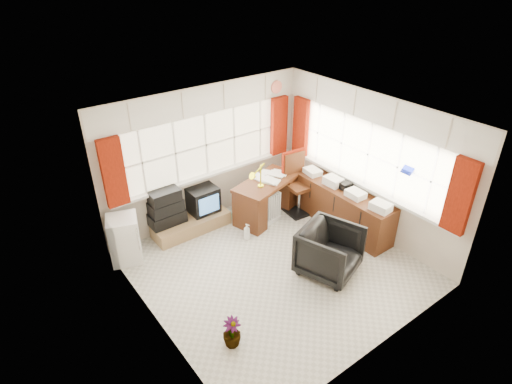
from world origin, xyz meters
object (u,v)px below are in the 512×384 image
at_px(desk, 266,197).
at_px(radiator, 272,211).
at_px(office_chair, 330,251).
at_px(crt_tv, 202,199).
at_px(desk_lamp, 261,170).
at_px(tv_bench, 191,224).
at_px(credenza, 343,207).
at_px(mini_fridge, 125,239).
at_px(task_chair, 296,180).

height_order(desk, radiator, desk).
height_order(office_chair, crt_tv, office_chair).
bearing_deg(desk_lamp, tv_bench, 156.15).
bearing_deg(desk_lamp, credenza, -42.18).
xyz_separation_m(radiator, crt_tv, (-1.02, 0.75, 0.25)).
relative_size(desk_lamp, office_chair, 0.53).
bearing_deg(crt_tv, mini_fridge, -172.61).
bearing_deg(mini_fridge, task_chair, -8.27).
bearing_deg(tv_bench, office_chair, -62.94).
bearing_deg(credenza, mini_fridge, 157.95).
relative_size(crt_tv, mini_fridge, 0.65).
bearing_deg(desk, tv_bench, 162.81).
bearing_deg(task_chair, office_chair, -115.48).
height_order(desk, tv_bench, desk).
bearing_deg(crt_tv, credenza, -39.80).
bearing_deg(tv_bench, task_chair, -15.77).
bearing_deg(office_chair, tv_bench, 98.01).
xyz_separation_m(radiator, mini_fridge, (-2.59, 0.55, 0.17)).
xyz_separation_m(desk, office_chair, (-0.21, -1.86, -0.02)).
relative_size(desk, office_chair, 1.65).
bearing_deg(tv_bench, credenza, -33.70).
relative_size(credenza, crt_tv, 3.82).
distance_m(task_chair, mini_fridge, 3.28).
bearing_deg(crt_tv, desk, -26.99).
distance_m(office_chair, radiator, 1.66).
height_order(task_chair, office_chair, task_chair).
xyz_separation_m(office_chair, radiator, (0.17, 1.64, -0.16)).
bearing_deg(task_chair, mini_fridge, 171.73).
bearing_deg(desk_lamp, mini_fridge, 169.98).
bearing_deg(task_chair, radiator, -172.97).
relative_size(desk, radiator, 2.50).
bearing_deg(office_chair, task_chair, 45.46).
xyz_separation_m(desk, desk_lamp, (-0.20, -0.09, 0.66)).
bearing_deg(crt_tv, desk_lamp, -36.46).
xyz_separation_m(desk_lamp, office_chair, (-0.01, -1.77, -0.68)).
xyz_separation_m(task_chair, tv_bench, (-1.99, 0.56, -0.51)).
bearing_deg(office_chair, desk_lamp, 70.72).
xyz_separation_m(tv_bench, crt_tv, (0.32, 0.11, 0.36)).
xyz_separation_m(task_chair, office_chair, (-0.82, -1.72, -0.24)).
xyz_separation_m(desk_lamp, crt_tv, (-0.85, 0.63, -0.59)).
height_order(desk_lamp, office_chair, desk_lamp).
relative_size(tv_bench, mini_fridge, 1.75).
bearing_deg(crt_tv, radiator, -36.43).
relative_size(task_chair, credenza, 0.60).
relative_size(desk_lamp, tv_bench, 0.33).
relative_size(tv_bench, crt_tv, 2.68).
xyz_separation_m(desk_lamp, credenza, (1.10, -1.00, -0.68)).
relative_size(task_chair, crt_tv, 2.30).
xyz_separation_m(office_chair, mini_fridge, (-2.42, 2.19, 0.01)).
height_order(desk_lamp, radiator, desk_lamp).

